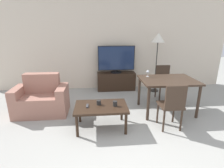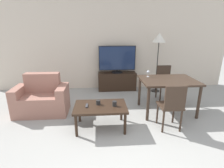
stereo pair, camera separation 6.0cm
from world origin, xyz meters
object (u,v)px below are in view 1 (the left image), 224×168
Objects in this scene: dining_chair_far at (163,80)px; remote_primary at (115,102)px; armchair at (42,100)px; cup_colored_far at (99,103)px; wine_glass_left at (148,72)px; tv at (116,59)px; remote_secondary at (87,106)px; tv_stand at (116,81)px; cup_white_near at (115,104)px; coffee_table at (101,108)px; dining_table at (168,83)px; floor_lamp at (158,40)px; dining_chair_near at (172,104)px.

dining_chair_far is 5.87× the size of remote_primary.
armchair is 13.17× the size of cup_colored_far.
remote_primary is 1.17m from wine_glass_left.
armchair reaches higher than remote_primary.
tv is 7.35× the size of wine_glass_left.
tv_stand is at bearing 70.14° from remote_secondary.
cup_white_near is 1.10× the size of cup_colored_far.
dining_table is at bearing 21.51° from coffee_table.
dining_chair_far is (1.16, -0.80, 0.23)m from tv_stand.
dining_table is at bearing -97.74° from floor_lamp.
tv_stand is 2.16m from cup_colored_far.
dining_table is (0.95, -1.55, -0.28)m from tv.
armchair is at bearing 153.82° from cup_white_near.
cup_white_near reaches higher than cup_colored_far.
cup_colored_far is at bearing 127.16° from coffee_table.
tv_stand is at bearing 108.02° from dining_chair_near.
armchair is 3.02m from dining_chair_far.
remote_secondary is at bearing -161.33° from dining_table.
coffee_table is 0.29m from remote_primary.
tv is 2.20m from cup_colored_far.
cup_colored_far is (-0.29, 0.08, -0.00)m from cup_white_near.
dining_table is 0.79m from dining_chair_near.
remote_secondary is at bearing 176.41° from cup_white_near.
dining_chair_near is 1.07m from wine_glass_left.
tv_stand is 0.96× the size of dining_table.
remote_primary is at bearing -127.69° from floor_lamp.
dining_table is (0.95, -1.55, 0.39)m from tv_stand.
dining_chair_far is 6.03× the size of wine_glass_left.
dining_chair_near is at bearing -19.14° from armchair.
dining_chair_near is 1.00× the size of dining_chair_far.
floor_lamp is at bearing 92.53° from dining_chair_far.
tv is 1.42m from wine_glass_left.
dining_chair_near is at bearing -100.55° from floor_lamp.
cup_white_near is (-0.27, -2.16, -0.44)m from tv.
tv_stand is at bearing 76.22° from coffee_table.
tv_stand is 1.43m from dining_chair_far.
coffee_table is at bearing -141.71° from dining_chair_far.
wine_glass_left reaches higher than coffee_table.
cup_colored_far is 1.42m from wine_glass_left.
coffee_table is at bearing 0.19° from remote_secondary.
dining_chair_far is at bearing 74.60° from dining_chair_near.
tv_stand is 0.67× the size of floor_lamp.
floor_lamp is 2.88m from remote_secondary.
tv is (1.79, 1.41, 0.62)m from armchair.
wine_glass_left reaches higher than tv_stand.
tv_stand is 2.27m from remote_secondary.
tv_stand is 7.53× the size of remote_secondary.
remote_secondary is 1.03× the size of wine_glass_left.
dining_table is 0.79m from dining_chair_far.
dining_chair_far is 1.97m from cup_white_near.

